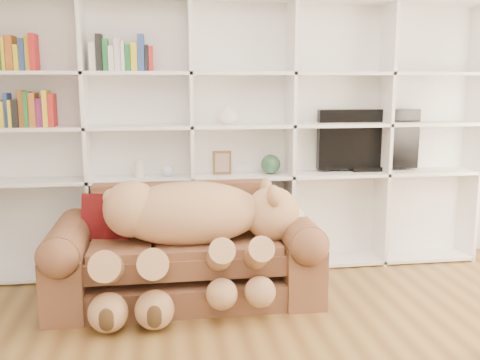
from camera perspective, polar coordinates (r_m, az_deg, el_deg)
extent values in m
cube|color=silver|center=(4.89, -0.19, 6.58)|extent=(5.00, 0.02, 2.70)
cube|color=white|center=(4.86, -0.13, 4.79)|extent=(4.40, 0.03, 2.40)
cube|color=white|center=(4.70, -16.03, 4.18)|extent=(0.03, 0.35, 2.40)
cube|color=white|center=(4.66, -5.22, 4.50)|extent=(0.03, 0.35, 2.40)
cube|color=white|center=(4.79, 5.38, 4.66)|extent=(0.03, 0.35, 2.40)
cube|color=white|center=(5.07, 15.12, 4.67)|extent=(0.03, 0.35, 2.40)
cube|color=white|center=(5.48, 23.62, 4.56)|extent=(0.03, 0.35, 2.40)
cube|color=white|center=(4.97, 0.14, -8.95)|extent=(4.40, 0.35, 0.03)
cube|color=white|center=(4.76, 0.15, 0.40)|extent=(4.40, 0.35, 0.03)
cube|color=white|center=(4.70, 0.15, 5.81)|extent=(4.40, 0.35, 0.03)
cube|color=white|center=(4.68, 0.15, 11.31)|extent=(4.40, 0.35, 0.03)
cube|color=brown|center=(4.30, -5.77, -11.15)|extent=(1.95, 0.79, 0.20)
cube|color=brown|center=(4.18, -5.84, -7.33)|extent=(1.45, 0.65, 0.28)
cube|color=brown|center=(4.48, -6.10, -3.52)|extent=(1.45, 0.19, 0.51)
cube|color=brown|center=(4.30, -17.69, -9.42)|extent=(0.30, 0.88, 0.51)
cube|color=brown|center=(4.37, 5.86, -8.66)|extent=(0.30, 0.88, 0.51)
cylinder|color=brown|center=(4.22, -17.88, -6.15)|extent=(0.30, 0.84, 0.30)
cylinder|color=brown|center=(4.29, 5.93, -5.43)|extent=(0.30, 0.84, 0.30)
ellipsoid|color=tan|center=(4.07, -5.44, -3.55)|extent=(1.12, 0.54, 0.48)
sphere|color=tan|center=(4.06, -11.47, -3.04)|extent=(0.43, 0.43, 0.43)
sphere|color=tan|center=(4.16, 3.42, -3.63)|extent=(0.43, 0.43, 0.43)
sphere|color=beige|center=(4.21, 5.62, -4.31)|extent=(0.21, 0.21, 0.21)
sphere|color=#453018|center=(4.23, 6.70, -4.38)|extent=(0.07, 0.07, 0.07)
ellipsoid|color=tan|center=(3.97, 3.62, -1.73)|extent=(0.10, 0.17, 0.17)
ellipsoid|color=tan|center=(4.26, 2.78, -0.88)|extent=(0.10, 0.17, 0.17)
sphere|color=tan|center=(4.05, -13.43, -1.89)|extent=(0.15, 0.15, 0.15)
cylinder|color=tan|center=(3.87, -2.24, -8.28)|extent=(0.18, 0.52, 0.38)
cylinder|color=tan|center=(3.91, 1.76, -8.10)|extent=(0.18, 0.52, 0.38)
cylinder|color=tan|center=(3.89, -13.82, -9.13)|extent=(0.21, 0.60, 0.44)
cylinder|color=tan|center=(3.87, -9.19, -9.05)|extent=(0.21, 0.60, 0.44)
sphere|color=tan|center=(3.80, -1.94, -12.13)|extent=(0.22, 0.22, 0.22)
sphere|color=tan|center=(3.83, 2.18, -11.90)|extent=(0.22, 0.22, 0.22)
sphere|color=tan|center=(3.83, -13.88, -13.51)|extent=(0.27, 0.27, 0.27)
sphere|color=tan|center=(3.81, -9.10, -13.45)|extent=(0.27, 0.27, 0.27)
cube|color=#580F11|center=(4.33, -13.98, -3.96)|extent=(0.41, 0.29, 0.40)
cube|color=black|center=(5.07, 13.54, 4.26)|extent=(0.96, 0.08, 0.55)
cube|color=black|center=(5.11, 13.40, 1.22)|extent=(0.32, 0.18, 0.04)
cube|color=brown|center=(4.71, -1.94, 1.88)|extent=(0.17, 0.05, 0.21)
sphere|color=#2C5639|center=(4.78, 3.29, 1.68)|extent=(0.17, 0.17, 0.17)
cylinder|color=beige|center=(4.69, -10.72, 1.19)|extent=(0.10, 0.10, 0.15)
cylinder|color=beige|center=(4.70, -10.76, 0.95)|extent=(0.07, 0.07, 0.11)
sphere|color=white|center=(4.69, -7.73, 1.03)|extent=(0.10, 0.10, 0.10)
imported|color=white|center=(4.67, -1.37, 7.08)|extent=(0.22, 0.22, 0.18)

